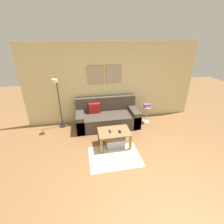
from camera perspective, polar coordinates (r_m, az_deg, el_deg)
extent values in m
plane|color=olive|center=(3.56, 10.87, -24.39)|extent=(16.00, 16.00, 0.00)
cube|color=beige|center=(5.37, 0.46, 10.12)|extent=(5.60, 0.06, 2.55)
cube|color=tan|center=(5.18, -5.82, 12.82)|extent=(0.50, 0.02, 0.58)
cube|color=#ADA38E|center=(5.17, -5.81, 12.79)|extent=(0.43, 0.01, 0.51)
cube|color=tan|center=(5.26, 0.56, 13.14)|extent=(0.50, 0.02, 0.58)
cube|color=#ADA38E|center=(5.25, 0.59, 13.11)|extent=(0.43, 0.01, 0.51)
cube|color=beige|center=(4.12, 0.93, -15.32)|extent=(1.24, 0.95, 0.01)
cube|color=#4C4238|center=(5.24, -1.54, -2.78)|extent=(1.96, 0.89, 0.43)
cube|color=#4C4238|center=(5.36, -2.21, 3.12)|extent=(1.96, 0.20, 0.46)
cube|color=#4C4238|center=(5.16, -11.04, -3.00)|extent=(0.24, 0.89, 0.55)
cube|color=#4C4238|center=(5.41, 7.50, -1.38)|extent=(0.24, 0.89, 0.55)
cube|color=red|center=(5.20, -6.19, 1.39)|extent=(0.36, 0.14, 0.32)
cube|color=#997047|center=(4.24, 0.73, -6.87)|extent=(0.82, 0.58, 0.02)
cube|color=#997047|center=(4.11, -3.79, -11.82)|extent=(0.06, 0.06, 0.42)
cube|color=#997047|center=(4.24, 6.47, -10.61)|extent=(0.06, 0.06, 0.42)
cube|color=#997047|center=(4.52, -4.64, -7.99)|extent=(0.06, 0.06, 0.42)
cube|color=#997047|center=(4.64, 4.65, -7.03)|extent=(0.06, 0.06, 0.42)
cube|color=#9EA3A8|center=(4.42, 1.03, -10.42)|extent=(0.48, 0.38, 0.21)
cube|color=silver|center=(4.35, 1.04, -9.19)|extent=(0.50, 0.40, 0.02)
cylinder|color=black|center=(5.56, -16.85, -4.65)|extent=(0.23, 0.23, 0.02)
cylinder|color=black|center=(5.22, -17.95, 3.03)|extent=(0.03, 0.03, 1.59)
cylinder|color=black|center=(4.85, -19.37, 11.10)|extent=(0.02, 0.28, 0.02)
cylinder|color=white|center=(4.73, -19.51, 10.35)|extent=(0.15, 0.15, 0.09)
cylinder|color=silver|center=(5.69, 11.63, -3.30)|extent=(0.25, 0.25, 0.01)
cylinder|color=silver|center=(5.57, 11.87, -0.86)|extent=(0.04, 0.04, 0.53)
cylinder|color=silver|center=(5.45, 12.13, 1.71)|extent=(0.29, 0.29, 0.02)
cube|color=#8C4C93|center=(5.44, 12.27, 1.85)|extent=(0.19, 0.18, 0.02)
cube|color=silver|center=(5.44, 12.09, 2.08)|extent=(0.19, 0.19, 0.02)
cube|color=#387F4C|center=(5.44, 12.32, 2.26)|extent=(0.19, 0.15, 0.02)
cube|color=#335199|center=(5.42, 12.22, 2.43)|extent=(0.23, 0.15, 0.02)
cube|color=#8C4C93|center=(5.42, 12.28, 2.68)|extent=(0.25, 0.18, 0.02)
cube|color=#232328|center=(4.21, -0.78, -6.76)|extent=(0.05, 0.15, 0.02)
cube|color=black|center=(4.21, 2.69, -6.95)|extent=(0.08, 0.14, 0.01)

